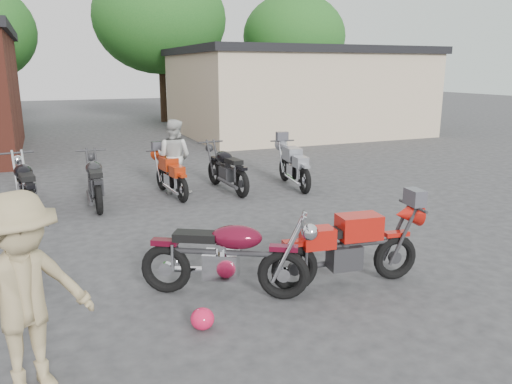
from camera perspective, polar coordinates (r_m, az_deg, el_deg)
name	(u,v)px	position (r m, az deg, el deg)	size (l,w,h in m)	color
ground	(239,294)	(6.73, -1.99, -11.52)	(90.00, 90.00, 0.00)	#2F2F31
stucco_building	(294,94)	(23.29, 4.41, 11.11)	(10.00, 8.00, 3.50)	tan
tree_2	(161,39)	(28.40, -10.84, 16.77)	(7.04, 7.04, 8.80)	#124717
tree_3	(294,53)	(31.10, 4.32, 15.59)	(6.08, 6.08, 7.60)	#124717
vintage_motorcycle	(227,251)	(6.43, -3.34, -6.80)	(2.13, 0.70, 1.24)	#560A1E
sportbike	(350,244)	(6.88, 10.68, -5.84)	(2.05, 0.68, 1.19)	red
helmet	(202,319)	(5.88, -6.14, -14.21)	(0.27, 0.27, 0.25)	#D31642
person_light	(174,157)	(11.88, -9.35, 4.01)	(0.85, 0.67, 1.76)	beige
person_tan	(25,296)	(4.92, -24.92, -10.74)	(1.22, 0.70, 1.89)	#9E8A62
row_bike_2	(25,182)	(11.29, -24.89, 1.01)	(2.14, 0.70, 1.24)	black
row_bike_3	(95,178)	(11.27, -17.92, 1.53)	(2.07, 0.68, 1.20)	black
row_bike_4	(171,173)	(11.71, -9.73, 2.14)	(1.85, 0.61, 1.07)	#B32F0E
row_bike_5	(226,166)	(12.04, -3.40, 2.98)	(2.09, 0.69, 1.21)	black
row_bike_6	(294,164)	(12.46, 4.33, 3.24)	(2.02, 0.67, 1.17)	gray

